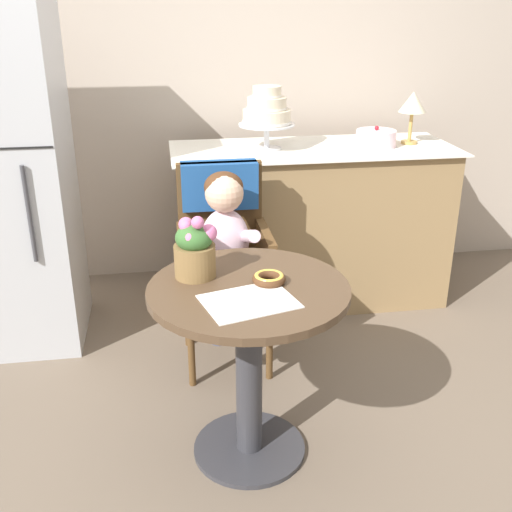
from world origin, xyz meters
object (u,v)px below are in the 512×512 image
at_px(round_layer_cake, 376,138).
at_px(tiered_cake_stand, 267,112).
at_px(flower_vase, 195,248).
at_px(wicker_chair, 222,232).
at_px(table_lamp, 413,104).
at_px(cafe_table, 249,338).
at_px(donut_front, 269,278).
at_px(refrigerator, 1,179).
at_px(seated_child, 226,237).

bearing_deg(round_layer_cake, tiered_cake_stand, 178.26).
height_order(flower_vase, round_layer_cake, round_layer_cake).
height_order(wicker_chair, table_lamp, table_lamp).
bearing_deg(cafe_table, table_lamp, 50.11).
distance_m(wicker_chair, tiered_cake_stand, 0.77).
relative_size(donut_front, table_lamp, 0.42).
bearing_deg(flower_vase, table_lamp, 43.23).
distance_m(wicker_chair, flower_vase, 0.69).
relative_size(round_layer_cake, refrigerator, 0.13).
bearing_deg(wicker_chair, flower_vase, -99.84).
bearing_deg(refrigerator, flower_vase, -48.42).
height_order(donut_front, refrigerator, refrigerator).
distance_m(donut_front, round_layer_cake, 1.52).
bearing_deg(cafe_table, refrigerator, 133.67).
xyz_separation_m(tiered_cake_stand, table_lamp, (0.82, 0.02, 0.02)).
xyz_separation_m(table_lamp, refrigerator, (-2.15, -0.22, -0.27)).
height_order(cafe_table, refrigerator, refrigerator).
relative_size(wicker_chair, seated_child, 1.31).
bearing_deg(refrigerator, donut_front, -43.94).
distance_m(wicker_chair, refrigerator, 1.11).
relative_size(flower_vase, tiered_cake_stand, 0.72).
distance_m(seated_child, tiered_cake_stand, 0.87).
bearing_deg(round_layer_cake, table_lamp, 10.20).
height_order(cafe_table, flower_vase, flower_vase).
bearing_deg(wicker_chair, cafe_table, -84.57).
xyz_separation_m(flower_vase, table_lamp, (1.28, 1.20, 0.29)).
xyz_separation_m(wicker_chair, table_lamp, (1.12, 0.56, 0.48)).
bearing_deg(tiered_cake_stand, flower_vase, -111.41).
height_order(flower_vase, tiered_cake_stand, tiered_cake_stand).
relative_size(tiered_cake_stand, refrigerator, 0.20).
xyz_separation_m(donut_front, flower_vase, (-0.25, 0.10, 0.09)).
relative_size(flower_vase, refrigerator, 0.14).
xyz_separation_m(tiered_cake_stand, round_layer_cake, (0.61, -0.02, -0.16)).
bearing_deg(cafe_table, wicker_chair, 91.13).
relative_size(wicker_chair, flower_vase, 3.96).
distance_m(tiered_cake_stand, round_layer_cake, 0.63).
bearing_deg(refrigerator, seated_child, -25.58).
distance_m(round_layer_cake, table_lamp, 0.27).
distance_m(seated_child, round_layer_cake, 1.16).
xyz_separation_m(flower_vase, refrigerator, (-0.87, 0.98, 0.02)).
height_order(cafe_table, wicker_chair, wicker_chair).
bearing_deg(table_lamp, seated_child, -147.39).
relative_size(seated_child, donut_front, 6.06).
distance_m(seated_child, table_lamp, 1.40).
relative_size(tiered_cake_stand, table_lamp, 1.17).
height_order(seated_child, donut_front, seated_child).
relative_size(seated_child, refrigerator, 0.43).
relative_size(wicker_chair, round_layer_cake, 4.37).
bearing_deg(table_lamp, refrigerator, -174.18).
xyz_separation_m(cafe_table, flower_vase, (-0.18, 0.12, 0.32)).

